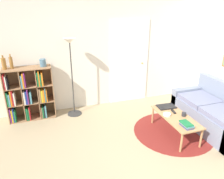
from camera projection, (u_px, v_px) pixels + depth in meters
wall_back at (102, 52)px, 4.94m from camera, size 7.42×0.11×2.60m
rug at (173, 131)px, 4.23m from camera, size 1.51×1.51×0.01m
bookshelf at (29, 95)px, 4.55m from camera, size 0.94×0.34×1.12m
floor_lamp at (71, 58)px, 4.42m from camera, size 0.31×0.31×1.68m
couch at (216, 114)px, 4.29m from camera, size 0.83×1.67×0.86m
coffee_table at (176, 118)px, 4.03m from camera, size 0.47×1.07×0.39m
laptop at (166, 107)px, 4.35m from camera, size 0.37×0.25×0.02m
bowl at (167, 115)px, 4.03m from camera, size 0.14×0.14×0.04m
book_stack_on_table at (187, 125)px, 3.67m from camera, size 0.16×0.24×0.07m
cup at (184, 114)px, 4.00m from camera, size 0.08×0.08×0.07m
remote at (173, 111)px, 4.16m from camera, size 0.07×0.16×0.02m
bottle_left at (4, 64)px, 4.19m from camera, size 0.08×0.08×0.28m
bottle_middle at (11, 63)px, 4.24m from camera, size 0.06×0.06×0.29m
vase_on_shelf at (43, 63)px, 4.40m from camera, size 0.13×0.13×0.15m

